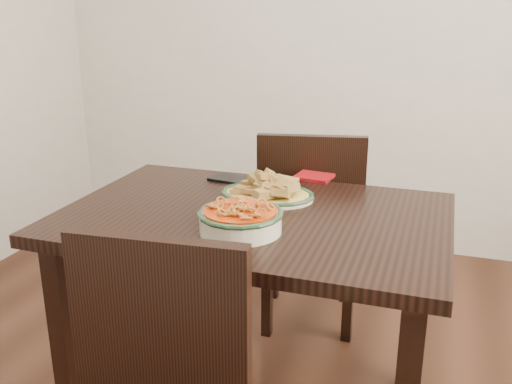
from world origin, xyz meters
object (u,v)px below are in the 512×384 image
(dining_table, at_px, (254,242))
(fish_plate, at_px, (268,185))
(noodle_bowl, at_px, (240,217))
(chair_far, at_px, (310,221))
(smartphone, at_px, (232,179))

(dining_table, relative_size, fish_plate, 3.85)
(dining_table, distance_m, noodle_bowl, 0.22)
(chair_far, relative_size, smartphone, 5.42)
(noodle_bowl, relative_size, smartphone, 1.48)
(fish_plate, height_order, noodle_bowl, fish_plate)
(dining_table, height_order, chair_far, chair_far)
(dining_table, distance_m, chair_far, 0.63)
(fish_plate, relative_size, smartphone, 1.86)
(chair_far, bearing_deg, noodle_bowl, 76.34)
(dining_table, xyz_separation_m, fish_plate, (-0.00, 0.14, 0.15))
(dining_table, bearing_deg, fish_plate, 90.64)
(dining_table, relative_size, smartphone, 7.17)
(smartphone, bearing_deg, chair_far, 65.28)
(fish_plate, relative_size, noodle_bowl, 1.26)
(noodle_bowl, xyz_separation_m, smartphone, (-0.20, 0.45, -0.04))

